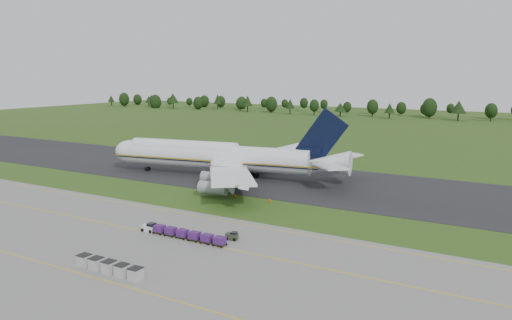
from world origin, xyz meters
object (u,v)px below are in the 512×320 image
Objects in this scene: aircraft at (219,156)px; utility_cart at (232,237)px; baggage_train at (181,233)px; uld_row at (109,267)px; edge_markers at (252,198)px.

aircraft is 50.99m from utility_cart.
aircraft is 49.84m from baggage_train.
aircraft is 31.92× the size of utility_cart.
uld_row is 44.19m from edge_markers.
edge_markers is at bearing 95.92° from baggage_train.
aircraft is 64.87m from uld_row.
uld_row reaches higher than baggage_train.
edge_markers is (-3.50, 44.05, -0.61)m from uld_row.
utility_cart is 26.58m from edge_markers.
baggage_train is 1.82× the size of edge_markers.
aircraft reaches higher than uld_row.
uld_row is at bearing -87.84° from baggage_train.
aircraft is 7.27× the size of edge_markers.
utility_cart reaches higher than edge_markers.
baggage_train is 1.48× the size of uld_row.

